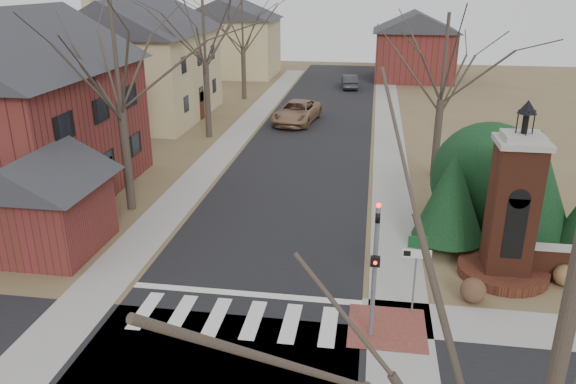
% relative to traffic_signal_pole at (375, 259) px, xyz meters
% --- Properties ---
extents(ground, '(120.00, 120.00, 0.00)m').
position_rel_traffic_signal_pole_xyz_m(ground, '(-4.30, -0.57, -2.59)').
color(ground, brown).
rests_on(ground, ground).
extents(main_street, '(8.00, 70.00, 0.01)m').
position_rel_traffic_signal_pole_xyz_m(main_street, '(-4.30, 21.43, -2.58)').
color(main_street, black).
rests_on(main_street, ground).
extents(crosswalk_zone, '(8.00, 2.20, 0.02)m').
position_rel_traffic_signal_pole_xyz_m(crosswalk_zone, '(-4.30, 0.23, -2.58)').
color(crosswalk_zone, silver).
rests_on(crosswalk_zone, ground).
extents(stop_bar, '(8.00, 0.35, 0.02)m').
position_rel_traffic_signal_pole_xyz_m(stop_bar, '(-4.30, 1.73, -2.58)').
color(stop_bar, silver).
rests_on(stop_bar, ground).
extents(sidewalk_right_main, '(2.00, 60.00, 0.02)m').
position_rel_traffic_signal_pole_xyz_m(sidewalk_right_main, '(0.90, 21.43, -2.58)').
color(sidewalk_right_main, gray).
rests_on(sidewalk_right_main, ground).
extents(sidewalk_left, '(2.00, 60.00, 0.02)m').
position_rel_traffic_signal_pole_xyz_m(sidewalk_left, '(-9.50, 21.43, -2.58)').
color(sidewalk_left, gray).
rests_on(sidewalk_left, ground).
extents(curb_apron, '(2.40, 2.40, 0.02)m').
position_rel_traffic_signal_pole_xyz_m(curb_apron, '(0.50, 0.43, -2.57)').
color(curb_apron, brown).
rests_on(curb_apron, ground).
extents(traffic_signal_pole, '(0.28, 0.41, 4.50)m').
position_rel_traffic_signal_pole_xyz_m(traffic_signal_pole, '(0.00, 0.00, 0.00)').
color(traffic_signal_pole, slate).
rests_on(traffic_signal_pole, ground).
extents(sign_post, '(0.90, 0.07, 2.75)m').
position_rel_traffic_signal_pole_xyz_m(sign_post, '(1.29, 1.41, -0.64)').
color(sign_post, slate).
rests_on(sign_post, ground).
extents(brick_gate_monument, '(3.20, 3.20, 6.47)m').
position_rel_traffic_signal_pole_xyz_m(brick_gate_monument, '(4.70, 4.42, -0.42)').
color(brick_gate_monument, '#5B291A').
rests_on(brick_gate_monument, ground).
extents(house_brick_left, '(9.80, 11.80, 9.42)m').
position_rel_traffic_signal_pole_xyz_m(house_brick_left, '(-17.31, 9.42, 2.07)').
color(house_brick_left, maroon).
rests_on(house_brick_left, ground).
extents(house_stucco_left, '(9.80, 12.80, 9.28)m').
position_rel_traffic_signal_pole_xyz_m(house_stucco_left, '(-17.80, 26.42, 2.01)').
color(house_stucco_left, tan).
rests_on(house_stucco_left, ground).
extents(garage_left, '(4.80, 4.80, 4.29)m').
position_rel_traffic_signal_pole_xyz_m(garage_left, '(-12.82, 3.92, -0.35)').
color(garage_left, maroon).
rests_on(garage_left, ground).
extents(house_distant_left, '(10.80, 8.80, 8.53)m').
position_rel_traffic_signal_pole_xyz_m(house_distant_left, '(-16.31, 47.42, 1.66)').
color(house_distant_left, tan).
rests_on(house_distant_left, ground).
extents(house_distant_right, '(8.80, 8.80, 7.30)m').
position_rel_traffic_signal_pole_xyz_m(house_distant_right, '(3.69, 47.42, 1.06)').
color(house_distant_right, maroon).
rests_on(house_distant_right, ground).
extents(evergreen_near, '(2.80, 2.80, 4.10)m').
position_rel_traffic_signal_pole_xyz_m(evergreen_near, '(2.90, 6.43, -0.29)').
color(evergreen_near, '#473D33').
rests_on(evergreen_near, ground).
extents(evergreen_mid, '(3.40, 3.40, 4.70)m').
position_rel_traffic_signal_pole_xyz_m(evergreen_mid, '(6.20, 7.63, 0.01)').
color(evergreen_mid, '#473D33').
rests_on(evergreen_mid, ground).
extents(evergreen_mass, '(4.80, 4.80, 4.80)m').
position_rel_traffic_signal_pole_xyz_m(evergreen_mass, '(4.70, 8.93, -0.19)').
color(evergreen_mass, black).
rests_on(evergreen_mass, ground).
extents(bare_tree_0, '(8.05, 8.05, 11.15)m').
position_rel_traffic_signal_pole_xyz_m(bare_tree_0, '(-11.30, 8.43, 5.11)').
color(bare_tree_0, '#473D33').
rests_on(bare_tree_0, ground).
extents(bare_tree_1, '(8.40, 8.40, 11.64)m').
position_rel_traffic_signal_pole_xyz_m(bare_tree_1, '(-11.30, 21.43, 5.44)').
color(bare_tree_1, '#473D33').
rests_on(bare_tree_1, ground).
extents(bare_tree_2, '(7.35, 7.35, 10.19)m').
position_rel_traffic_signal_pole_xyz_m(bare_tree_2, '(-11.80, 34.43, 4.44)').
color(bare_tree_2, '#473D33').
rests_on(bare_tree_2, ground).
extents(bare_tree_3, '(7.00, 7.00, 9.70)m').
position_rel_traffic_signal_pole_xyz_m(bare_tree_3, '(3.20, 15.43, 4.10)').
color(bare_tree_3, '#473D33').
rests_on(bare_tree_3, ground).
extents(bare_tree_4, '(6.65, 6.65, 9.21)m').
position_rel_traffic_signal_pole_xyz_m(bare_tree_4, '(1.70, -9.57, 3.77)').
color(bare_tree_4, '#473D33').
rests_on(bare_tree_4, ground).
extents(pickup_truck, '(3.44, 6.12, 1.62)m').
position_rel_traffic_signal_pole_xyz_m(pickup_truck, '(-5.90, 26.24, -1.78)').
color(pickup_truck, '#977152').
rests_on(pickup_truck, ground).
extents(distant_car, '(1.89, 4.20, 1.34)m').
position_rel_traffic_signal_pole_xyz_m(distant_car, '(-2.70, 41.01, -1.92)').
color(distant_car, '#313338').
rests_on(distant_car, ground).
extents(dry_shrub_left, '(0.86, 0.86, 0.86)m').
position_rel_traffic_signal_pole_xyz_m(dry_shrub_left, '(3.34, 2.43, -2.16)').
color(dry_shrub_left, brown).
rests_on(dry_shrub_left, ground).
extents(dry_shrub_right, '(0.77, 0.77, 0.77)m').
position_rel_traffic_signal_pole_xyz_m(dry_shrub_right, '(6.70, 4.03, -2.20)').
color(dry_shrub_right, brown).
rests_on(dry_shrub_right, ground).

